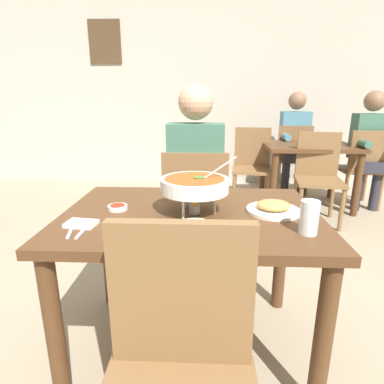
{
  "coord_description": "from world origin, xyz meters",
  "views": [
    {
      "loc": [
        0.06,
        -1.34,
        1.21
      ],
      "look_at": [
        0.0,
        0.15,
        0.78
      ],
      "focal_mm": 29.54,
      "sensor_mm": 36.0,
      "label": 1
    }
  ],
  "objects_px": {
    "curry_bowl": "(195,185)",
    "sauce_dish": "(118,207)",
    "chair_viewer_empty": "(179,370)",
    "chair_bg_middle": "(363,165)",
    "patron_bg_left": "(295,137)",
    "dining_table_main": "(191,236)",
    "rice_plate": "(195,229)",
    "chair_bg_corner": "(318,172)",
    "patron_bg_middle": "(370,144)",
    "chair_diner_main": "(195,207)",
    "diner_main": "(196,172)",
    "chair_bg_left": "(293,155)",
    "chair_bg_right": "(252,162)",
    "appetizer_plate": "(273,208)",
    "drink_glass": "(309,219)",
    "dining_table_far": "(308,156)"
  },
  "relations": [
    {
      "from": "curry_bowl",
      "to": "sauce_dish",
      "type": "height_order",
      "value": "curry_bowl"
    },
    {
      "from": "chair_viewer_empty",
      "to": "chair_bg_middle",
      "type": "height_order",
      "value": "same"
    },
    {
      "from": "sauce_dish",
      "to": "patron_bg_left",
      "type": "xyz_separation_m",
      "value": [
        1.55,
        2.8,
        0.01
      ]
    },
    {
      "from": "dining_table_main",
      "to": "rice_plate",
      "type": "bearing_deg",
      "value": -83.49
    },
    {
      "from": "chair_bg_corner",
      "to": "patron_bg_middle",
      "type": "relative_size",
      "value": 0.69
    },
    {
      "from": "chair_diner_main",
      "to": "diner_main",
      "type": "relative_size",
      "value": 0.69
    },
    {
      "from": "chair_diner_main",
      "to": "rice_plate",
      "type": "relative_size",
      "value": 3.75
    },
    {
      "from": "diner_main",
      "to": "chair_bg_left",
      "type": "xyz_separation_m",
      "value": [
        1.21,
        2.1,
        -0.24
      ]
    },
    {
      "from": "chair_bg_right",
      "to": "chair_bg_middle",
      "type": "bearing_deg",
      "value": -5.52
    },
    {
      "from": "curry_bowl",
      "to": "chair_bg_left",
      "type": "distance_m",
      "value": 3.1
    },
    {
      "from": "appetizer_plate",
      "to": "patron_bg_middle",
      "type": "height_order",
      "value": "patron_bg_middle"
    },
    {
      "from": "chair_diner_main",
      "to": "chair_bg_corner",
      "type": "xyz_separation_m",
      "value": [
        1.2,
        1.14,
        0.0
      ]
    },
    {
      "from": "chair_viewer_empty",
      "to": "chair_bg_right",
      "type": "xyz_separation_m",
      "value": [
        0.61,
        3.01,
        0.0
      ]
    },
    {
      "from": "appetizer_plate",
      "to": "drink_glass",
      "type": "height_order",
      "value": "drink_glass"
    },
    {
      "from": "dining_table_far",
      "to": "chair_bg_right",
      "type": "xyz_separation_m",
      "value": [
        -0.63,
        0.05,
        -0.09
      ]
    },
    {
      "from": "sauce_dish",
      "to": "drink_glass",
      "type": "bearing_deg",
      "value": -16.6
    },
    {
      "from": "rice_plate",
      "to": "chair_viewer_empty",
      "type": "bearing_deg",
      "value": -93.86
    },
    {
      "from": "curry_bowl",
      "to": "dining_table_far",
      "type": "xyz_separation_m",
      "value": [
        1.22,
        2.31,
        -0.26
      ]
    },
    {
      "from": "curry_bowl",
      "to": "rice_plate",
      "type": "bearing_deg",
      "value": -87.63
    },
    {
      "from": "appetizer_plate",
      "to": "rice_plate",
      "type": "bearing_deg",
      "value": -143.1
    },
    {
      "from": "chair_viewer_empty",
      "to": "chair_bg_middle",
      "type": "xyz_separation_m",
      "value": [
        1.84,
        2.89,
        0.0
      ]
    },
    {
      "from": "sauce_dish",
      "to": "patron_bg_middle",
      "type": "xyz_separation_m",
      "value": [
        2.22,
        2.22,
        0.01
      ]
    },
    {
      "from": "drink_glass",
      "to": "chair_bg_corner",
      "type": "bearing_deg",
      "value": 69.9
    },
    {
      "from": "dining_table_far",
      "to": "patron_bg_left",
      "type": "distance_m",
      "value": 0.54
    },
    {
      "from": "chair_bg_right",
      "to": "patron_bg_middle",
      "type": "xyz_separation_m",
      "value": [
        1.27,
        -0.11,
        0.24
      ]
    },
    {
      "from": "chair_bg_right",
      "to": "appetizer_plate",
      "type": "bearing_deg",
      "value": -95.82
    },
    {
      "from": "chair_diner_main",
      "to": "appetizer_plate",
      "type": "distance_m",
      "value": 0.81
    },
    {
      "from": "diner_main",
      "to": "rice_plate",
      "type": "relative_size",
      "value": 5.46
    },
    {
      "from": "rice_plate",
      "to": "chair_bg_middle",
      "type": "relative_size",
      "value": 0.27
    },
    {
      "from": "rice_plate",
      "to": "chair_bg_middle",
      "type": "distance_m",
      "value": 3.07
    },
    {
      "from": "chair_diner_main",
      "to": "patron_bg_middle",
      "type": "distance_m",
      "value": 2.45
    },
    {
      "from": "chair_bg_right",
      "to": "chair_viewer_empty",
      "type": "bearing_deg",
      "value": -101.48
    },
    {
      "from": "chair_bg_right",
      "to": "patron_bg_middle",
      "type": "height_order",
      "value": "patron_bg_middle"
    },
    {
      "from": "appetizer_plate",
      "to": "chair_bg_right",
      "type": "distance_m",
      "value": 2.35
    },
    {
      "from": "patron_bg_middle",
      "to": "sauce_dish",
      "type": "bearing_deg",
      "value": -134.99
    },
    {
      "from": "appetizer_plate",
      "to": "chair_bg_right",
      "type": "height_order",
      "value": "chair_bg_right"
    },
    {
      "from": "chair_diner_main",
      "to": "chair_bg_middle",
      "type": "height_order",
      "value": "same"
    },
    {
      "from": "appetizer_plate",
      "to": "chair_bg_left",
      "type": "distance_m",
      "value": 2.95
    },
    {
      "from": "dining_table_main",
      "to": "drink_glass",
      "type": "height_order",
      "value": "drink_glass"
    },
    {
      "from": "chair_viewer_empty",
      "to": "chair_bg_corner",
      "type": "bearing_deg",
      "value": 64.18
    },
    {
      "from": "diner_main",
      "to": "drink_glass",
      "type": "xyz_separation_m",
      "value": [
        0.46,
        -0.94,
        0.04
      ]
    },
    {
      "from": "diner_main",
      "to": "curry_bowl",
      "type": "relative_size",
      "value": 3.94
    },
    {
      "from": "diner_main",
      "to": "chair_viewer_empty",
      "type": "distance_m",
      "value": 1.41
    },
    {
      "from": "chair_bg_left",
      "to": "chair_diner_main",
      "type": "bearing_deg",
      "value": -119.51
    },
    {
      "from": "curry_bowl",
      "to": "drink_glass",
      "type": "xyz_separation_m",
      "value": [
        0.44,
        -0.21,
        -0.07
      ]
    },
    {
      "from": "dining_table_far",
      "to": "patron_bg_left",
      "type": "bearing_deg",
      "value": 92.44
    },
    {
      "from": "patron_bg_middle",
      "to": "curry_bowl",
      "type": "bearing_deg",
      "value": -129.6
    },
    {
      "from": "chair_bg_right",
      "to": "diner_main",
      "type": "bearing_deg",
      "value": -110.66
    },
    {
      "from": "rice_plate",
      "to": "drink_glass",
      "type": "relative_size",
      "value": 1.85
    },
    {
      "from": "appetizer_plate",
      "to": "patron_bg_left",
      "type": "height_order",
      "value": "patron_bg_left"
    }
  ]
}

